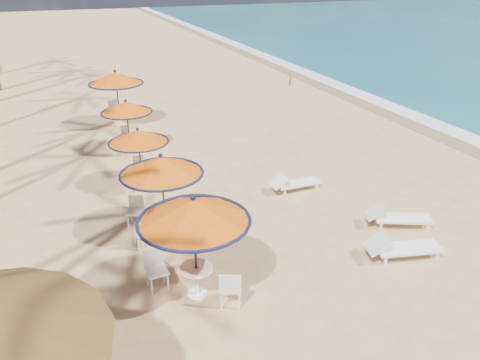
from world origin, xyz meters
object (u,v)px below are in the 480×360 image
object	(u,v)px
station_1	(160,176)
station_4	(117,83)
lounger_far	(293,183)
station_3	(127,113)
station_0	(194,220)
lounger_near	(401,247)
lounger_mid	(396,217)
station_2	(138,142)

from	to	relation	value
station_1	station_4	distance (m)	10.63
lounger_far	station_4	bearing A→B (deg)	113.47
station_3	lounger_far	xyz separation A→B (m)	(4.52, -5.92, -1.29)
station_0	lounger_far	xyz separation A→B (m)	(4.68, 4.12, -1.71)
station_3	lounger_near	world-z (taller)	station_3
station_4	lounger_far	bearing A→B (deg)	-65.62
station_0	lounger_near	world-z (taller)	station_0
lounger_far	lounger_near	bearing A→B (deg)	-81.99
station_1	station_3	bearing A→B (deg)	88.31
lounger_mid	lounger_near	bearing A→B (deg)	-100.41
lounger_near	lounger_mid	size ratio (longest dim) A/B	1.06
station_4	station_0	bearing A→B (deg)	-91.45
lounger_near	lounger_mid	world-z (taller)	lounger_near
station_2	lounger_far	xyz separation A→B (m)	(4.73, -2.35, -1.32)
station_1	station_3	distance (m)	6.97
station_0	lounger_mid	bearing A→B (deg)	7.75
station_4	lounger_mid	size ratio (longest dim) A/B	1.34
station_0	station_3	world-z (taller)	station_0
lounger_near	station_0	bearing A→B (deg)	-171.86
station_2	station_3	world-z (taller)	station_3
station_1	lounger_mid	world-z (taller)	station_1
station_2	lounger_mid	xyz separation A→B (m)	(6.42, -5.60, -1.30)
station_2	station_4	world-z (taller)	station_4
station_3	lounger_mid	bearing A→B (deg)	-55.87
station_4	lounger_far	xyz separation A→B (m)	(4.34, -9.57, -1.73)
lounger_mid	lounger_far	size ratio (longest dim) A/B	1.12
station_2	station_4	bearing A→B (deg)	86.89
station_4	lounger_near	bearing A→B (deg)	-70.38
station_0	station_4	size ratio (longest dim) A/B	0.99
station_1	station_4	bearing A→B (deg)	87.90
station_2	station_3	size ratio (longest dim) A/B	0.98
station_3	lounger_mid	size ratio (longest dim) A/B	1.09
station_0	lounger_near	bearing A→B (deg)	-5.43
station_0	lounger_mid	distance (m)	6.65
lounger_mid	station_4	bearing A→B (deg)	139.77
station_0	lounger_far	world-z (taller)	station_0
station_0	station_4	world-z (taller)	station_4
station_1	lounger_far	xyz separation A→B (m)	(4.73, 1.05, -1.48)
station_1	lounger_near	distance (m)	6.68
lounger_mid	station_3	bearing A→B (deg)	148.71
station_1	station_4	size ratio (longest dim) A/B	0.91
lounger_mid	lounger_far	xyz separation A→B (m)	(-1.69, 3.25, -0.02)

